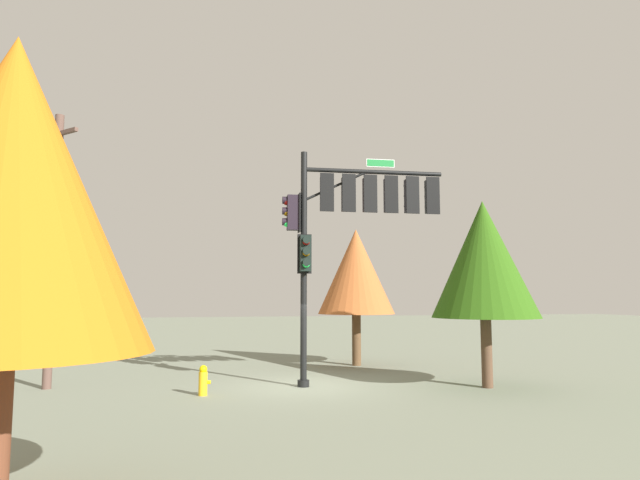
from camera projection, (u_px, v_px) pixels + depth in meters
ground_plane at (303, 387)px, 16.83m from camera, size 120.00×120.00×0.00m
signal_pole_assembly at (351, 213)px, 17.61m from camera, size 5.24×1.16×7.30m
utility_pole at (54, 244)px, 16.87m from camera, size 1.34×1.37×8.38m
fire_hydrant at (203, 380)px, 15.36m from camera, size 0.33×0.24×0.83m
tree_near at (9, 191)px, 6.98m from camera, size 3.67×3.67×6.10m
tree_mid at (484, 259)px, 17.04m from camera, size 3.25×3.25×5.70m
tree_far at (356, 272)px, 22.41m from camera, size 3.09×3.09×5.47m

